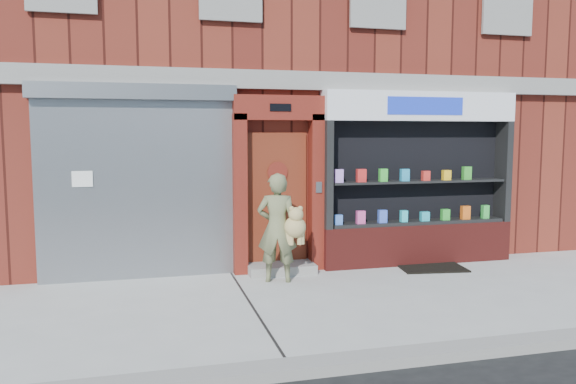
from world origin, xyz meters
name	(u,v)px	position (x,y,z in m)	size (l,w,h in m)	color
ground	(362,299)	(0.00, 0.00, 0.00)	(80.00, 80.00, 0.00)	#9E9E99
curb	(442,353)	(0.00, -2.15, 0.06)	(60.00, 0.30, 0.12)	gray
building	(268,60)	(0.00, 5.99, 4.00)	(12.00, 8.16, 8.00)	#5A1C14
shutter_bay	(137,170)	(-3.00, 1.93, 1.72)	(3.10, 0.30, 3.04)	gray
red_door_bay	(279,184)	(-0.75, 1.86, 1.46)	(1.52, 0.58, 2.90)	#601810
pharmacy_bay	(418,186)	(1.75, 1.81, 1.37)	(3.50, 0.41, 3.00)	maroon
woman	(279,227)	(-0.90, 1.19, 0.85)	(0.78, 0.56, 1.69)	#666A45
doormat	(431,267)	(1.81, 1.38, 0.01)	(1.08, 0.76, 0.03)	black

